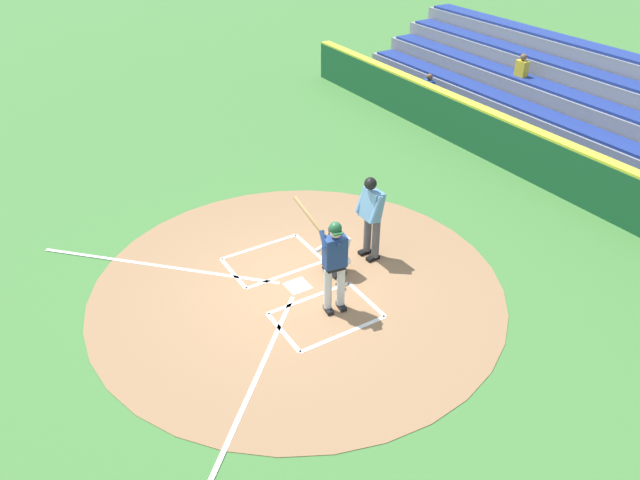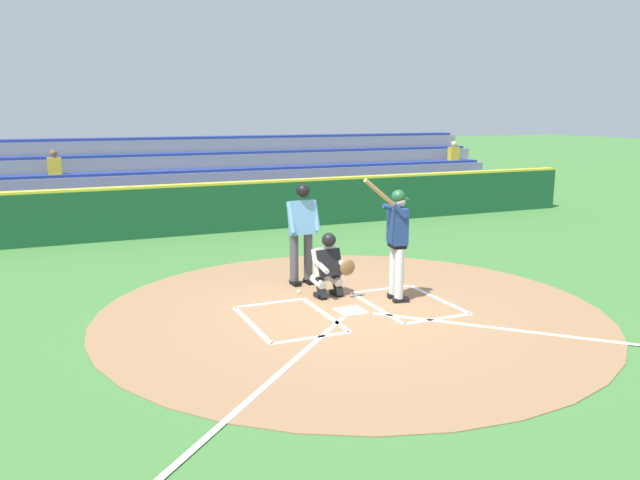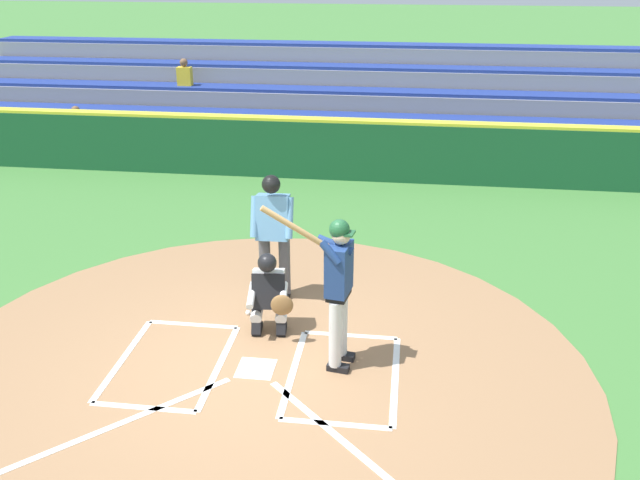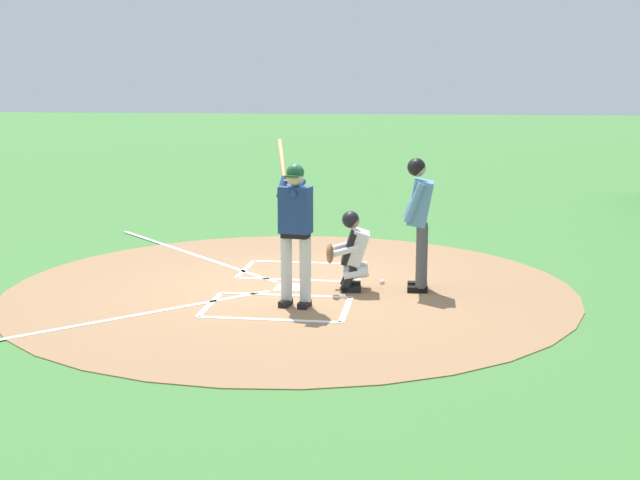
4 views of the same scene
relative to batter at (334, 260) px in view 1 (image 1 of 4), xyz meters
The scene contains 8 objects.
ground_plane 1.47m from the batter, 13.16° to the left, with size 120.00×120.00×0.00m, color #427A38.
dirt_circle 1.46m from the batter, 13.16° to the left, with size 8.00×8.00×0.01m, color #99704C.
home_plate_and_chalk 1.81m from the batter, 49.35° to the left, with size 7.93×4.91×0.01m.
batter is the anchor object (origin of this frame).
catcher 1.25m from the batter, 34.26° to the right, with size 0.63×0.61×1.13m.
plate_umpire 1.89m from the batter, 55.95° to the right, with size 0.59×0.42×1.86m.
baseball 2.00m from the batter, 38.21° to the right, with size 0.07×0.07×0.07m, color white.
backstop_wall 7.35m from the batter, 82.60° to the right, with size 22.00×0.36×1.31m.
Camera 1 is at (-8.34, 4.62, 7.16)m, focal length 34.09 mm.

